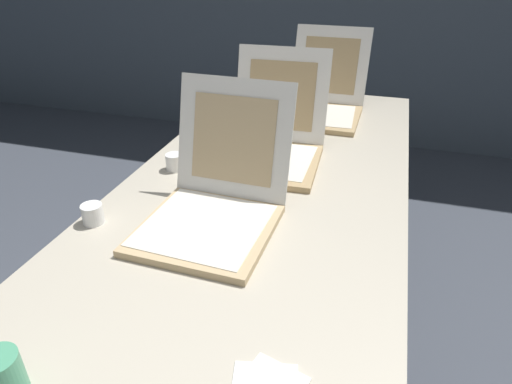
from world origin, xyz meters
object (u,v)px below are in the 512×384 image
(pizza_box_front, at_px, (213,207))
(cup_white_far, at_px, (231,129))
(table, at_px, (264,195))
(pizza_box_back, at_px, (322,104))
(cup_printed_front, at_px, (2,376))
(pizza_box_middle, at_px, (271,146))
(cup_white_near_left, at_px, (93,214))
(cup_white_mid, at_px, (174,162))

(pizza_box_front, xyz_separation_m, cup_white_far, (-0.18, 0.65, -0.02))
(table, xyz_separation_m, pizza_box_back, (0.07, 0.74, 0.10))
(cup_printed_front, bearing_deg, pizza_box_front, 76.63)
(pizza_box_middle, distance_m, cup_white_far, 0.29)
(pizza_box_back, bearing_deg, table, -94.68)
(cup_white_far, bearing_deg, pizza_box_back, 48.86)
(cup_white_near_left, relative_size, cup_printed_front, 0.67)
(table, height_order, pizza_box_back, pizza_box_back)
(pizza_box_front, relative_size, cup_white_far, 7.66)
(cup_white_far, bearing_deg, cup_white_mid, -103.72)
(pizza_box_middle, distance_m, pizza_box_back, 0.55)
(cup_white_far, relative_size, cup_white_mid, 1.00)
(cup_white_mid, height_order, cup_printed_front, cup_printed_front)
(pizza_box_front, height_order, cup_white_far, pizza_box_front)
(pizza_box_front, bearing_deg, cup_white_far, 106.73)
(table, distance_m, cup_white_near_left, 0.57)
(pizza_box_back, relative_size, cup_white_far, 7.76)
(pizza_box_middle, xyz_separation_m, pizza_box_back, (0.10, 0.55, -0.00))
(cup_white_near_left, distance_m, cup_printed_front, 0.57)
(pizza_box_middle, bearing_deg, cup_white_mid, -151.75)
(pizza_box_front, height_order, cup_white_near_left, pizza_box_front)
(pizza_box_middle, bearing_deg, pizza_box_front, -98.25)
(pizza_box_front, relative_size, cup_white_near_left, 7.66)
(pizza_box_back, height_order, cup_white_mid, pizza_box_back)
(pizza_box_front, relative_size, pizza_box_back, 0.99)
(pizza_box_back, xyz_separation_m, cup_white_far, (-0.32, -0.37, -0.02))
(cup_white_mid, relative_size, cup_printed_front, 0.67)
(pizza_box_back, distance_m, cup_white_mid, 0.84)
(pizza_box_front, relative_size, cup_printed_front, 5.14)
(table, distance_m, pizza_box_front, 0.31)
(pizza_box_back, bearing_deg, pizza_box_front, -97.46)
(cup_white_far, height_order, cup_printed_front, cup_printed_front)
(pizza_box_front, distance_m, cup_white_mid, 0.39)
(pizza_box_front, distance_m, cup_white_near_left, 0.35)
(cup_white_mid, bearing_deg, pizza_box_front, -47.83)
(cup_white_mid, bearing_deg, cup_white_far, 76.28)
(cup_white_far, bearing_deg, pizza_box_middle, -38.24)
(table, bearing_deg, cup_white_mid, 178.34)
(cup_white_near_left, xyz_separation_m, cup_printed_front, (0.19, -0.54, 0.02))
(table, relative_size, cup_white_near_left, 36.28)
(pizza_box_middle, height_order, cup_white_mid, pizza_box_middle)
(cup_white_far, relative_size, cup_printed_front, 0.67)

